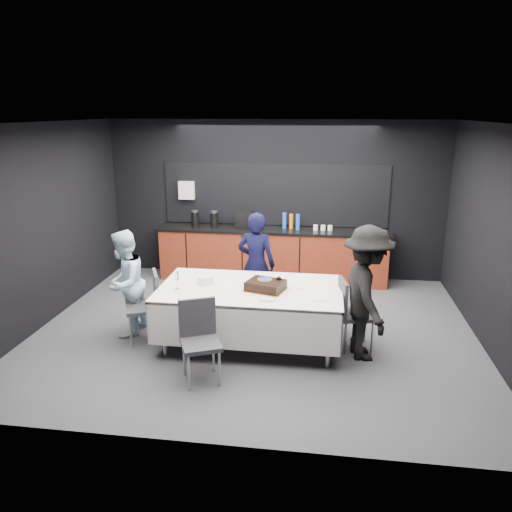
% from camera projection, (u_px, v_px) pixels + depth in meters
% --- Properties ---
extents(ground, '(6.00, 6.00, 0.00)m').
position_uv_depth(ground, '(255.00, 330.00, 6.96)').
color(ground, '#45454A').
rests_on(ground, ground).
extents(room_shell, '(6.04, 5.04, 2.82)m').
position_uv_depth(room_shell, '(255.00, 198.00, 6.43)').
color(room_shell, white).
rests_on(room_shell, ground).
extents(kitchenette, '(4.10, 0.64, 2.05)m').
position_uv_depth(kitchenette, '(272.00, 250.00, 8.91)').
color(kitchenette, '#621E0F').
rests_on(kitchenette, ground).
extents(party_table, '(2.32, 1.32, 0.78)m').
position_uv_depth(party_table, '(251.00, 297.00, 6.40)').
color(party_table, '#99999E').
rests_on(party_table, ground).
extents(cake_assembly, '(0.57, 0.51, 0.16)m').
position_uv_depth(cake_assembly, '(266.00, 285.00, 6.24)').
color(cake_assembly, gold).
rests_on(cake_assembly, party_table).
extents(plate_stack, '(0.22, 0.22, 0.10)m').
position_uv_depth(plate_stack, '(206.00, 280.00, 6.49)').
color(plate_stack, white).
rests_on(plate_stack, party_table).
extents(loose_plate_near, '(0.19, 0.19, 0.01)m').
position_uv_depth(loose_plate_near, '(214.00, 298.00, 5.97)').
color(loose_plate_near, white).
rests_on(loose_plate_near, party_table).
extents(loose_plate_right_a, '(0.19, 0.19, 0.01)m').
position_uv_depth(loose_plate_right_a, '(303.00, 286.00, 6.38)').
color(loose_plate_right_a, white).
rests_on(loose_plate_right_a, party_table).
extents(loose_plate_right_b, '(0.19, 0.19, 0.01)m').
position_uv_depth(loose_plate_right_b, '(320.00, 299.00, 5.96)').
color(loose_plate_right_b, white).
rests_on(loose_plate_right_b, party_table).
extents(loose_plate_far, '(0.22, 0.22, 0.01)m').
position_uv_depth(loose_plate_far, '(257.00, 277.00, 6.74)').
color(loose_plate_far, white).
rests_on(loose_plate_far, party_table).
extents(fork_pile, '(0.18, 0.12, 0.03)m').
position_uv_depth(fork_pile, '(267.00, 300.00, 5.91)').
color(fork_pile, white).
rests_on(fork_pile, party_table).
extents(champagne_flute, '(0.06, 0.06, 0.22)m').
position_uv_depth(champagne_flute, '(177.00, 277.00, 6.25)').
color(champagne_flute, white).
rests_on(champagne_flute, party_table).
extents(chair_left, '(0.55, 0.55, 0.92)m').
position_uv_depth(chair_left, '(148.00, 301.00, 6.55)').
color(chair_left, '#333238').
rests_on(chair_left, ground).
extents(chair_right, '(0.49, 0.49, 0.92)m').
position_uv_depth(chair_right, '(351.00, 309.00, 6.30)').
color(chair_right, '#333238').
rests_on(chair_right, ground).
extents(chair_near, '(0.56, 0.56, 0.92)m').
position_uv_depth(chair_near, '(199.00, 334.00, 5.59)').
color(chair_near, '#333238').
rests_on(chair_near, ground).
extents(person_center, '(0.62, 0.46, 1.55)m').
position_uv_depth(person_center, '(256.00, 264.00, 7.31)').
color(person_center, black).
rests_on(person_center, ground).
extents(person_left, '(0.57, 0.72, 1.44)m').
position_uv_depth(person_left, '(125.00, 283.00, 6.67)').
color(person_left, '#C7E6FA').
rests_on(person_left, ground).
extents(person_right, '(0.82, 1.18, 1.66)m').
position_uv_depth(person_right, '(367.00, 293.00, 6.00)').
color(person_right, black).
rests_on(person_right, ground).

